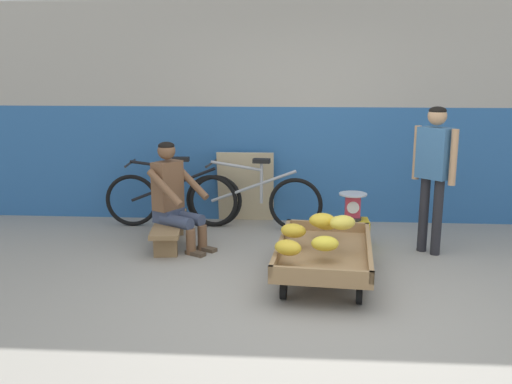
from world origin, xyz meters
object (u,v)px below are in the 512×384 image
bicycle_near_left (173,198)px  customer_adult (434,164)px  sign_board (246,187)px  weighing_scale (353,206)px  bicycle_far_left (253,200)px  shopping_bag (344,247)px  plastic_crate (352,233)px  vendor_seated (174,196)px  banana_cart (324,255)px  low_bench (169,227)px

bicycle_near_left → customer_adult: (2.88, -0.81, 0.60)m
sign_board → bicycle_near_left: bearing=-161.6°
weighing_scale → bicycle_far_left: size_ratio=0.18×
weighing_scale → sign_board: (-1.23, 0.95, -0.01)m
bicycle_far_left → shopping_bag: bearing=-45.0°
weighing_scale → bicycle_near_left: 2.19m
plastic_crate → vendor_seated: bearing=-176.1°
customer_adult → shopping_bag: 1.25m
banana_cart → low_bench: (-1.64, 0.91, -0.04)m
customer_adult → bicycle_far_left: bearing=158.0°
banana_cart → vendor_seated: vendor_seated is taller
low_bench → bicycle_near_left: bearing=98.1°
low_bench → bicycle_far_left: (0.87, 0.70, 0.15)m
vendor_seated → weighing_scale: 1.92m
sign_board → shopping_bag: size_ratio=3.71×
weighing_scale → customer_adult: 0.95m
low_bench → bicycle_far_left: bearing=39.1°
sign_board → customer_adult: size_ratio=0.58×
bicycle_near_left → customer_adult: customer_adult is taller
bicycle_far_left → sign_board: bearing=109.4°
low_bench → customer_adult: (2.78, -0.07, 0.75)m
plastic_crate → customer_adult: customer_adult is taller
plastic_crate → weighing_scale: (-0.00, -0.00, 0.30)m
banana_cart → low_bench: bearing=150.9°
vendor_seated → weighing_scale: bearing=3.8°
bicycle_near_left → shopping_bag: bicycle_near_left is taller
customer_adult → banana_cart: bearing=-143.3°
low_bench → weighing_scale: bearing=2.3°
low_bench → plastic_crate: bearing=2.4°
bicycle_near_left → customer_adult: bearing=-15.7°
weighing_scale → sign_board: sign_board is taller
bicycle_near_left → bicycle_far_left: (0.97, -0.04, 0.00)m
vendor_seated → plastic_crate: (1.91, 0.13, -0.42)m
low_bench → bicycle_near_left: size_ratio=0.68×
low_bench → vendor_seated: (0.07, -0.05, 0.37)m
plastic_crate → sign_board: 1.58m
weighing_scale → shopping_bag: size_ratio=1.25×
bicycle_far_left → banana_cart: bearing=-64.4°
low_bench → shopping_bag: (1.87, -0.30, -0.08)m
vendor_seated → bicycle_near_left: bearing=102.9°
sign_board → bicycle_far_left: bearing=-70.6°
low_bench → shopping_bag: 1.90m
plastic_crate → sign_board: bearing=142.6°
low_bench → vendor_seated: 0.38m
low_bench → weighing_scale: 2.00m
vendor_seated → shopping_bag: (1.80, -0.26, -0.45)m
vendor_seated → plastic_crate: size_ratio=3.17×
bicycle_near_left → plastic_crate: bearing=-17.5°
banana_cart → weighing_scale: weighing_scale is taller
vendor_seated → bicycle_far_left: 1.11m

